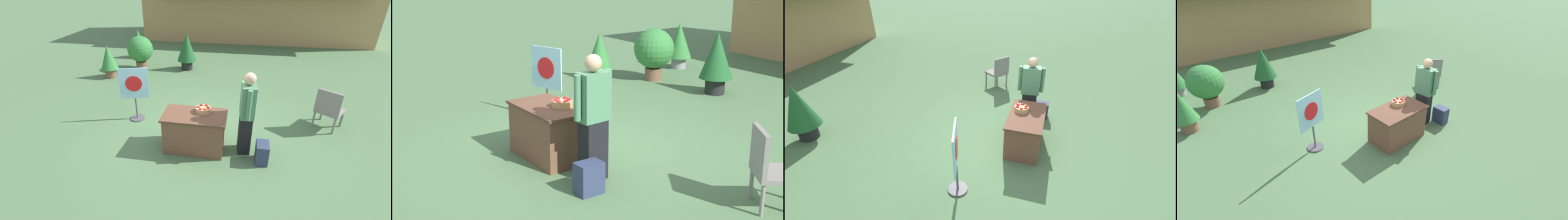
# 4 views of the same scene
# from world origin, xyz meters

# --- Properties ---
(ground_plane) EXTENTS (120.00, 120.00, 0.00)m
(ground_plane) POSITION_xyz_m (0.00, 0.00, 0.00)
(ground_plane) COLOR #4C7047
(display_table) EXTENTS (1.28, 0.74, 0.80)m
(display_table) POSITION_xyz_m (-0.03, -0.61, 0.40)
(display_table) COLOR brown
(display_table) RESTS_ON ground_plane
(apple_basket) EXTENTS (0.30, 0.30, 0.13)m
(apple_basket) POSITION_xyz_m (0.11, -0.47, 0.86)
(apple_basket) COLOR tan
(apple_basket) RESTS_ON display_table
(person_visitor) EXTENTS (0.29, 0.61, 1.71)m
(person_visitor) POSITION_xyz_m (0.98, -0.54, 0.88)
(person_visitor) COLOR black
(person_visitor) RESTS_ON ground_plane
(backpack) EXTENTS (0.24, 0.34, 0.42)m
(backpack) POSITION_xyz_m (1.33, -0.85, 0.21)
(backpack) COLOR #2D3856
(backpack) RESTS_ON ground_plane
(poster_board) EXTENTS (0.67, 0.36, 1.34)m
(poster_board) POSITION_xyz_m (-1.67, 0.33, 0.76)
(poster_board) COLOR #4C4C51
(poster_board) RESTS_ON ground_plane
(patio_chair) EXTENTS (0.77, 0.77, 0.99)m
(patio_chair) POSITION_xyz_m (2.87, 0.68, 0.54)
(patio_chair) COLOR gray
(patio_chair) RESTS_ON ground_plane
(potted_plant_near_right) EXTENTS (0.58, 0.58, 1.12)m
(potted_plant_near_right) POSITION_xyz_m (-3.66, 2.95, 0.64)
(potted_plant_near_right) COLOR brown
(potted_plant_near_right) RESTS_ON ground_plane
(potted_plant_near_left) EXTENTS (0.94, 0.94, 1.23)m
(potted_plant_near_left) POSITION_xyz_m (-2.91, 3.98, 0.73)
(potted_plant_near_left) COLOR brown
(potted_plant_near_left) RESTS_ON ground_plane
(potted_plant_far_left) EXTENTS (0.71, 0.71, 1.34)m
(potted_plant_far_left) POSITION_xyz_m (-1.20, 4.23, 0.77)
(potted_plant_far_left) COLOR black
(potted_plant_far_left) RESTS_ON ground_plane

